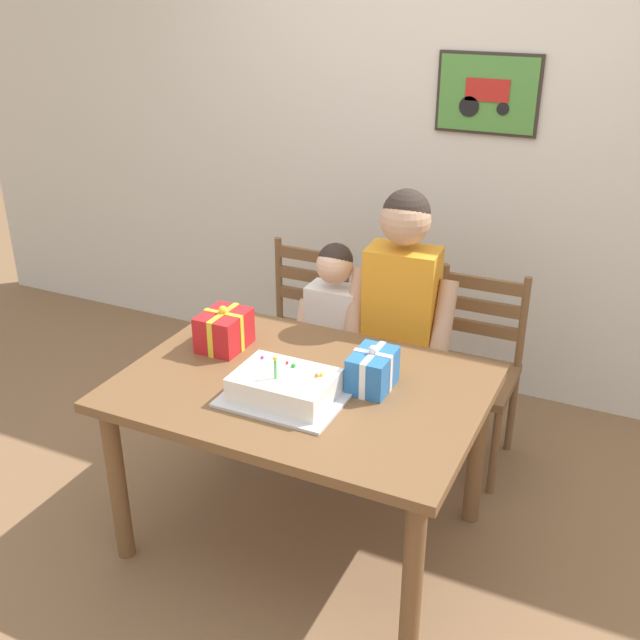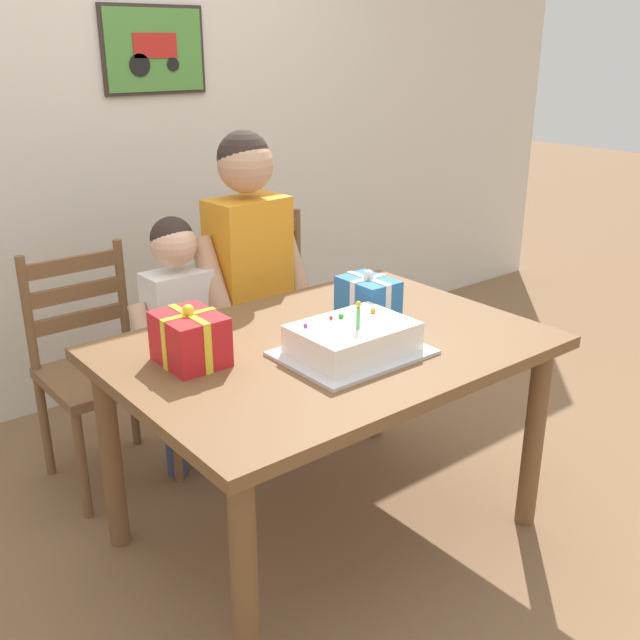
% 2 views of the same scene
% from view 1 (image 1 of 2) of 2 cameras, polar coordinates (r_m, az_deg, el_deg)
% --- Properties ---
extents(ground_plane, '(20.00, 20.00, 0.00)m').
position_cam_1_polar(ground_plane, '(3.32, -1.24, -15.93)').
color(ground_plane, '#846042').
extents(back_wall, '(6.40, 0.11, 2.60)m').
position_cam_1_polar(back_wall, '(4.10, 8.94, 12.44)').
color(back_wall, silver).
rests_on(back_wall, ground).
extents(dining_table, '(1.37, 0.98, 0.74)m').
position_cam_1_polar(dining_table, '(2.93, -1.36, -6.39)').
color(dining_table, brown).
rests_on(dining_table, ground).
extents(birthday_cake, '(0.44, 0.34, 0.19)m').
position_cam_1_polar(birthday_cake, '(2.77, -2.68, -5.08)').
color(birthday_cake, silver).
rests_on(birthday_cake, dining_table).
extents(gift_box_red_large, '(0.18, 0.22, 0.19)m').
position_cam_1_polar(gift_box_red_large, '(3.14, -7.26, -0.77)').
color(gift_box_red_large, red).
rests_on(gift_box_red_large, dining_table).
extents(gift_box_beside_cake, '(0.15, 0.21, 0.18)m').
position_cam_1_polar(gift_box_beside_cake, '(2.83, 3.99, -3.81)').
color(gift_box_beside_cake, '#286BB7').
rests_on(gift_box_beside_cake, dining_table).
extents(chair_left, '(0.42, 0.42, 0.92)m').
position_cam_1_polar(chair_left, '(3.87, -1.57, -1.16)').
color(chair_left, brown).
rests_on(chair_left, ground).
extents(chair_right, '(0.43, 0.43, 0.92)m').
position_cam_1_polar(chair_right, '(3.59, 11.28, -3.84)').
color(chair_right, brown).
rests_on(chair_right, ground).
extents(child_older, '(0.50, 0.29, 1.34)m').
position_cam_1_polar(child_older, '(3.36, 6.16, 1.08)').
color(child_older, '#38426B').
rests_on(child_older, ground).
extents(child_younger, '(0.38, 0.22, 1.06)m').
position_cam_1_polar(child_younger, '(3.54, 1.06, -0.59)').
color(child_younger, '#38426B').
rests_on(child_younger, ground).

